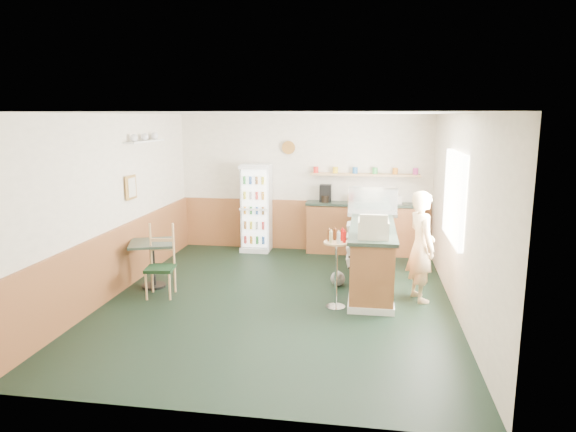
% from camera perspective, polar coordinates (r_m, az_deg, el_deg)
% --- Properties ---
extents(ground, '(6.00, 6.00, 0.00)m').
position_cam_1_polar(ground, '(7.67, -1.10, -9.27)').
color(ground, black).
rests_on(ground, ground).
extents(room_envelope, '(5.04, 6.02, 2.72)m').
position_cam_1_polar(room_envelope, '(8.03, -1.84, 2.90)').
color(room_envelope, '#F0E3CC').
rests_on(room_envelope, ground).
extents(service_counter, '(0.68, 3.01, 1.01)m').
position_cam_1_polar(service_counter, '(8.45, 9.25, -4.20)').
color(service_counter, '#AA6637').
rests_on(service_counter, ground).
extents(back_counter, '(2.24, 0.42, 1.69)m').
position_cam_1_polar(back_counter, '(10.11, 8.31, -1.15)').
color(back_counter, '#AA6637').
rests_on(back_counter, ground).
extents(drinks_fridge, '(0.57, 0.51, 1.74)m').
position_cam_1_polar(drinks_fridge, '(10.21, -3.55, 0.92)').
color(drinks_fridge, white).
rests_on(drinks_fridge, ground).
extents(display_case, '(0.82, 0.43, 0.47)m').
position_cam_1_polar(display_case, '(8.77, 9.39, 1.59)').
color(display_case, silver).
rests_on(display_case, service_counter).
extents(cash_register, '(0.42, 0.45, 0.24)m').
position_cam_1_polar(cash_register, '(7.19, 9.45, -1.39)').
color(cash_register, beige).
rests_on(cash_register, service_counter).
extents(shopkeeper, '(0.54, 0.64, 1.62)m').
position_cam_1_polar(shopkeeper, '(7.67, 14.59, -3.27)').
color(shopkeeper, tan).
rests_on(shopkeeper, ground).
extents(condiment_stand, '(0.36, 0.36, 1.12)m').
position_cam_1_polar(condiment_stand, '(7.17, 5.39, -4.70)').
color(condiment_stand, silver).
rests_on(condiment_stand, ground).
extents(newspaper_rack, '(0.09, 0.45, 0.71)m').
position_cam_1_polar(newspaper_rack, '(8.50, 6.86, -3.18)').
color(newspaper_rack, black).
rests_on(newspaper_rack, ground).
extents(cafe_table, '(0.85, 0.85, 0.73)m').
position_cam_1_polar(cafe_table, '(8.33, -14.85, -4.25)').
color(cafe_table, black).
rests_on(cafe_table, ground).
extents(cafe_chair, '(0.46, 0.46, 1.08)m').
position_cam_1_polar(cafe_chair, '(7.95, -13.83, -4.58)').
color(cafe_chair, black).
rests_on(cafe_chair, ground).
extents(dog_doorstop, '(0.23, 0.30, 0.28)m').
position_cam_1_polar(dog_doorstop, '(8.24, 5.55, -6.88)').
color(dog_doorstop, gray).
rests_on(dog_doorstop, ground).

